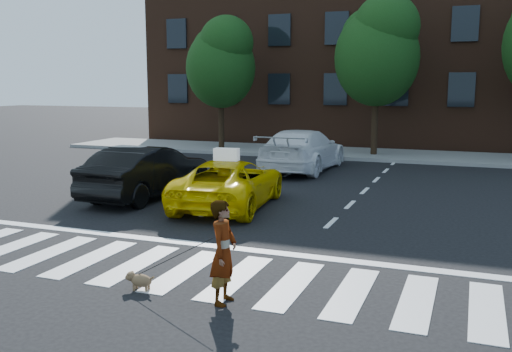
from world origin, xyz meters
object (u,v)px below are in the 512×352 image
Objects in this scene: taxi at (230,183)px; black_sedan at (147,172)px; tree_left at (221,59)px; tree_mid at (378,47)px; white_suv at (303,150)px; dog at (139,280)px; woman at (223,252)px.

black_sedan is (-2.76, 0.29, 0.12)m from taxi.
black_sedan is at bearing -76.28° from tree_left.
tree_mid is 6.60m from white_suv.
black_sedan is at bearing 68.78° from white_suv.
dog is at bearing 96.33° from white_suv.
taxi is (-1.93, -11.78, -4.21)m from tree_mid.
tree_left is 1.40× the size of taxi.
tree_mid is 4.46× the size of woman.
taxi is at bearing -64.70° from tree_left.
tree_left is at bearing -73.69° from black_sedan.
taxi is 1.00× the size of black_sedan.
tree_mid reaches higher than tree_left.
white_suv is (2.76, 6.65, 0.03)m from black_sedan.
black_sedan is 0.85× the size of white_suv.
tree_mid is at bearing 82.71° from dog.
white_suv reaches higher than black_sedan.
woman reaches higher than white_suv.
tree_mid is 12.65m from taxi.
black_sedan is at bearing 36.83° from woman.
black_sedan is 8.84× the size of dog.
tree_left is 20.21m from woman.
woman is 1.62m from dog.
woman is (8.23, -18.10, -3.64)m from tree_left.
tree_left is at bearing -70.42° from taxi.
white_suv is at bearing 90.16° from dog.
taxi is 0.85× the size of white_suv.
white_suv is 3.40× the size of woman.
tree_mid is at bearing -105.04° from taxi.
taxi is at bearing 91.32° from white_suv.
woman is (5.42, -6.61, 0.04)m from black_sedan.
white_suv is at bearing -40.96° from tree_left.
tree_left is at bearing 105.54° from dog.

